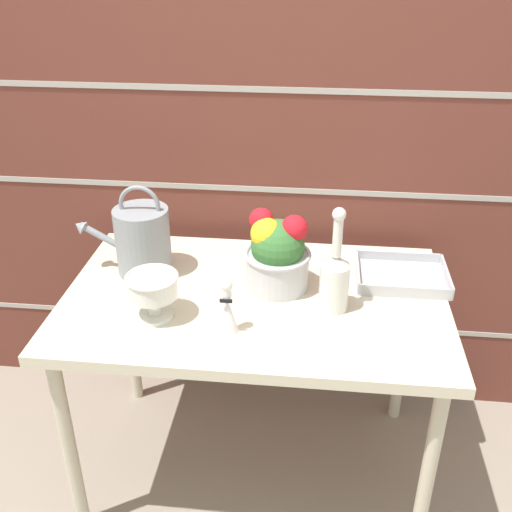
{
  "coord_description": "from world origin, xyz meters",
  "views": [
    {
      "loc": [
        0.18,
        -1.59,
        1.75
      ],
      "look_at": [
        0.0,
        0.04,
        0.86
      ],
      "focal_mm": 42.0,
      "sensor_mm": 36.0,
      "label": 1
    }
  ],
  "objects_px": {
    "watering_can": "(142,240)",
    "wire_tray": "(401,276)",
    "flower_planter": "(277,253)",
    "figurine_vase": "(227,310)",
    "crystal_pedestal_bowl": "(153,289)",
    "glass_decanter": "(335,277)"
  },
  "relations": [
    {
      "from": "crystal_pedestal_bowl",
      "to": "glass_decanter",
      "type": "xyz_separation_m",
      "value": [
        0.52,
        0.1,
        0.01
      ]
    },
    {
      "from": "watering_can",
      "to": "crystal_pedestal_bowl",
      "type": "height_order",
      "value": "watering_can"
    },
    {
      "from": "watering_can",
      "to": "flower_planter",
      "type": "bearing_deg",
      "value": -6.7
    },
    {
      "from": "flower_planter",
      "to": "wire_tray",
      "type": "distance_m",
      "value": 0.43
    },
    {
      "from": "glass_decanter",
      "to": "figurine_vase",
      "type": "distance_m",
      "value": 0.34
    },
    {
      "from": "crystal_pedestal_bowl",
      "to": "wire_tray",
      "type": "bearing_deg",
      "value": 21.93
    },
    {
      "from": "crystal_pedestal_bowl",
      "to": "wire_tray",
      "type": "relative_size",
      "value": 0.53
    },
    {
      "from": "flower_planter",
      "to": "wire_tray",
      "type": "xyz_separation_m",
      "value": [
        0.41,
        0.09,
        -0.11
      ]
    },
    {
      "from": "watering_can",
      "to": "crystal_pedestal_bowl",
      "type": "xyz_separation_m",
      "value": [
        0.1,
        -0.26,
        -0.02
      ]
    },
    {
      "from": "crystal_pedestal_bowl",
      "to": "flower_planter",
      "type": "relative_size",
      "value": 0.6
    },
    {
      "from": "watering_can",
      "to": "figurine_vase",
      "type": "height_order",
      "value": "watering_can"
    },
    {
      "from": "crystal_pedestal_bowl",
      "to": "figurine_vase",
      "type": "xyz_separation_m",
      "value": [
        0.22,
        -0.05,
        -0.03
      ]
    },
    {
      "from": "glass_decanter",
      "to": "wire_tray",
      "type": "bearing_deg",
      "value": 41.22
    },
    {
      "from": "figurine_vase",
      "to": "flower_planter",
      "type": "bearing_deg",
      "value": 65.24
    },
    {
      "from": "flower_planter",
      "to": "figurine_vase",
      "type": "xyz_separation_m",
      "value": [
        -0.12,
        -0.26,
        -0.05
      ]
    },
    {
      "from": "watering_can",
      "to": "flower_planter",
      "type": "distance_m",
      "value": 0.45
    },
    {
      "from": "figurine_vase",
      "to": "wire_tray",
      "type": "xyz_separation_m",
      "value": [
        0.52,
        0.35,
        -0.06
      ]
    },
    {
      "from": "flower_planter",
      "to": "figurine_vase",
      "type": "height_order",
      "value": "flower_planter"
    },
    {
      "from": "glass_decanter",
      "to": "figurine_vase",
      "type": "xyz_separation_m",
      "value": [
        -0.3,
        -0.15,
        -0.04
      ]
    },
    {
      "from": "watering_can",
      "to": "wire_tray",
      "type": "relative_size",
      "value": 1.1
    },
    {
      "from": "watering_can",
      "to": "wire_tray",
      "type": "height_order",
      "value": "watering_can"
    },
    {
      "from": "crystal_pedestal_bowl",
      "to": "wire_tray",
      "type": "distance_m",
      "value": 0.81
    }
  ]
}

